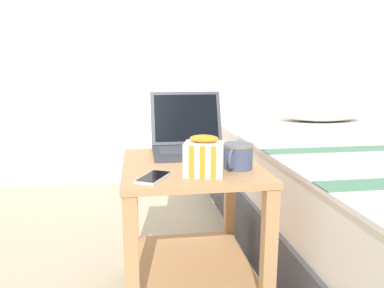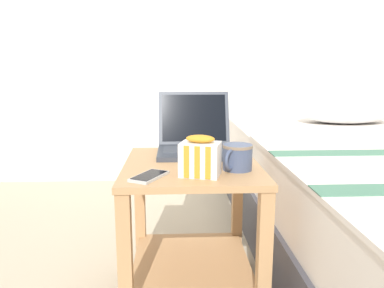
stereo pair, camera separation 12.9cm
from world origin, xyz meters
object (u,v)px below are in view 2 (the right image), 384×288
Objects in this scene: mug_front_left at (237,156)px; cell_phone at (149,176)px; snack_bag at (200,157)px; laptop at (195,140)px.

mug_front_left is 0.82× the size of cell_phone.
mug_front_left is 0.15m from snack_bag.
laptop is 2.09× the size of cell_phone.
cell_phone is at bearing -173.40° from snack_bag.
laptop is at bearing 113.78° from mug_front_left.
snack_bag is 0.17m from cell_phone.
mug_front_left is 0.89× the size of snack_bag.
snack_bag is (-0.13, -0.06, 0.01)m from mug_front_left.
cell_phone is (-0.16, -0.02, -0.06)m from snack_bag.
laptop is 2.54× the size of mug_front_left.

